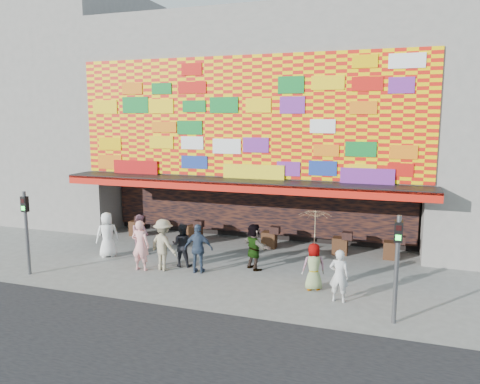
{
  "coord_description": "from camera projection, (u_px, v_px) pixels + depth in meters",
  "views": [
    {
      "loc": [
        6.13,
        -14.25,
        5.56
      ],
      "look_at": [
        0.56,
        2.0,
        2.8
      ],
      "focal_mm": 35.0,
      "sensor_mm": 36.0,
      "label": 1
    }
  ],
  "objects": [
    {
      "name": "ped_g",
      "position": [
        314.0,
        267.0,
        15.11
      ],
      "size": [
        0.89,
        0.76,
        1.54
      ],
      "primitive_type": "imported",
      "rotation": [
        0.0,
        0.0,
        3.56
      ],
      "color": "gray",
      "rests_on": "ground"
    },
    {
      "name": "ped_h",
      "position": [
        339.0,
        276.0,
        14.12
      ],
      "size": [
        0.62,
        0.42,
        1.63
      ],
      "primitive_type": "imported",
      "rotation": [
        0.0,
        0.0,
        3.08
      ],
      "color": "silver",
      "rests_on": "ground"
    },
    {
      "name": "signal_right",
      "position": [
        397.0,
        257.0,
        12.47
      ],
      "size": [
        0.22,
        0.2,
        3.0
      ],
      "color": "#59595B",
      "rests_on": "ground"
    },
    {
      "name": "ped_c",
      "position": [
        182.0,
        245.0,
        17.52
      ],
      "size": [
        0.85,
        0.7,
        1.63
      ],
      "primitive_type": "imported",
      "rotation": [
        0.0,
        0.0,
        3.24
      ],
      "color": "black",
      "rests_on": "ground"
    },
    {
      "name": "ped_b",
      "position": [
        141.0,
        245.0,
        17.05
      ],
      "size": [
        0.7,
        0.48,
        1.87
      ],
      "primitive_type": "imported",
      "rotation": [
        0.0,
        0.0,
        3.18
      ],
      "color": "#F7A3A0",
      "rests_on": "ground"
    },
    {
      "name": "parasol",
      "position": [
        315.0,
        224.0,
        14.89
      ],
      "size": [
        1.21,
        1.22,
        1.9
      ],
      "color": "#D3B785",
      "rests_on": "ground"
    },
    {
      "name": "ground",
      "position": [
        206.0,
        280.0,
        16.15
      ],
      "size": [
        90.0,
        90.0,
        0.0
      ],
      "primitive_type": "plane",
      "color": "slate",
      "rests_on": "ground"
    },
    {
      "name": "neighbor_left",
      "position": [
        51.0,
        109.0,
        26.83
      ],
      "size": [
        11.0,
        8.0,
        12.0
      ],
      "primitive_type": "cube",
      "color": "gray",
      "rests_on": "ground"
    },
    {
      "name": "ped_a",
      "position": [
        107.0,
        235.0,
        18.67
      ],
      "size": [
        1.04,
        1.03,
        1.82
      ],
      "primitive_type": "imported",
      "rotation": [
        0.0,
        0.0,
        3.88
      ],
      "color": "white",
      "rests_on": "ground"
    },
    {
      "name": "shop_building",
      "position": [
        270.0,
        124.0,
        22.96
      ],
      "size": [
        15.2,
        9.4,
        10.0
      ],
      "color": "gray",
      "rests_on": "ground"
    },
    {
      "name": "ped_e",
      "position": [
        198.0,
        249.0,
        16.76
      ],
      "size": [
        1.1,
        0.57,
        1.79
      ],
      "primitive_type": "imported",
      "rotation": [
        0.0,
        0.0,
        3.28
      ],
      "color": "#35455D",
      "rests_on": "ground"
    },
    {
      "name": "signal_left",
      "position": [
        26.0,
        223.0,
        16.44
      ],
      "size": [
        0.22,
        0.2,
        3.0
      ],
      "color": "#59595B",
      "rests_on": "ground"
    },
    {
      "name": "ped_f",
      "position": [
        254.0,
        247.0,
        17.15
      ],
      "size": [
        1.55,
        1.4,
        1.71
      ],
      "primitive_type": "imported",
      "rotation": [
        0.0,
        0.0,
        2.46
      ],
      "color": "gray",
      "rests_on": "ground"
    },
    {
      "name": "road_strip",
      "position": [
        88.0,
        377.0,
        10.08
      ],
      "size": [
        30.0,
        8.0,
        0.02
      ],
      "primitive_type": "cube",
      "color": "black",
      "rests_on": "ground"
    },
    {
      "name": "ped_i",
      "position": [
        140.0,
        234.0,
        19.14
      ],
      "size": [
        0.98,
        0.89,
        1.64
      ],
      "primitive_type": "imported",
      "rotation": [
        0.0,
        0.0,
        2.73
      ],
      "color": "#BC7A8D",
      "rests_on": "ground"
    },
    {
      "name": "ped_d",
      "position": [
        164.0,
        245.0,
        17.05
      ],
      "size": [
        1.39,
        1.07,
        1.9
      ],
      "primitive_type": "imported",
      "rotation": [
        0.0,
        0.0,
        2.8
      ],
      "color": "tan",
      "rests_on": "ground"
    }
  ]
}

